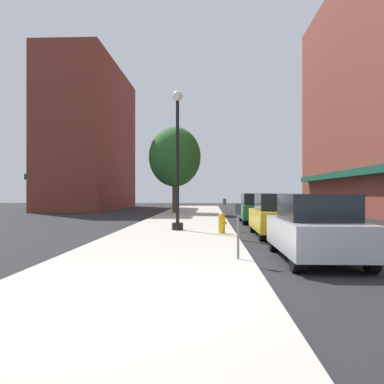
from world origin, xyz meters
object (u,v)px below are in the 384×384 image
at_px(parking_meter_near, 225,209).
at_px(parking_meter_far, 238,224).
at_px(fire_hydrant, 222,223).
at_px(car_yellow, 277,216).
at_px(tree_near, 175,157).
at_px(car_green, 256,208).
at_px(car_silver, 315,228).
at_px(lamppost, 178,157).

bearing_deg(parking_meter_near, parking_meter_far, -90.00).
xyz_separation_m(fire_hydrant, parking_meter_far, (0.20, -6.35, 0.43)).
height_order(parking_meter_far, car_yellow, car_yellow).
height_order(tree_near, car_green, tree_near).
bearing_deg(car_silver, tree_near, 105.42).
bearing_deg(car_green, lamppost, -123.20).
bearing_deg(parking_meter_far, lamppost, 104.69).
height_order(fire_hydrant, car_yellow, car_yellow).
distance_m(parking_meter_near, tree_near, 15.41).
bearing_deg(tree_near, parking_meter_near, -76.67).
distance_m(parking_meter_near, car_yellow, 3.19).
height_order(fire_hydrant, car_green, car_green).
distance_m(car_yellow, car_green, 7.37).
relative_size(parking_meter_near, car_yellow, 0.30).
height_order(fire_hydrant, parking_meter_far, parking_meter_far).
bearing_deg(car_green, tree_near, 119.50).
distance_m(tree_near, car_green, 11.75).
distance_m(fire_hydrant, car_green, 7.70).
relative_size(lamppost, parking_meter_far, 4.50).
height_order(lamppost, parking_meter_far, lamppost).
distance_m(parking_meter_far, car_green, 13.87).
bearing_deg(lamppost, car_green, 56.35).
height_order(fire_hydrant, parking_meter_near, parking_meter_near).
bearing_deg(lamppost, parking_meter_far, -75.31).
bearing_deg(parking_meter_near, tree_near, 103.33).
xyz_separation_m(fire_hydrant, tree_near, (-3.26, 17.12, 4.04)).
height_order(lamppost, car_yellow, lamppost).
relative_size(tree_near, car_green, 1.59).
relative_size(parking_meter_near, car_silver, 0.30).
bearing_deg(car_yellow, parking_meter_far, -106.44).
distance_m(fire_hydrant, parking_meter_near, 2.58).
bearing_deg(car_yellow, parking_meter_near, 128.26).
relative_size(fire_hydrant, car_green, 0.18).
bearing_deg(parking_meter_far, parking_meter_near, 90.00).
distance_m(parking_meter_far, car_silver, 2.03).
bearing_deg(fire_hydrant, tree_near, 100.77).
height_order(car_silver, car_yellow, same).
height_order(parking_meter_near, parking_meter_far, same).
bearing_deg(car_green, fire_hydrant, -105.77).
xyz_separation_m(tree_near, car_yellow, (5.40, -17.10, -3.75)).
xyz_separation_m(tree_near, car_silver, (5.40, -22.91, -3.75)).
distance_m(tree_near, car_silver, 23.83).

